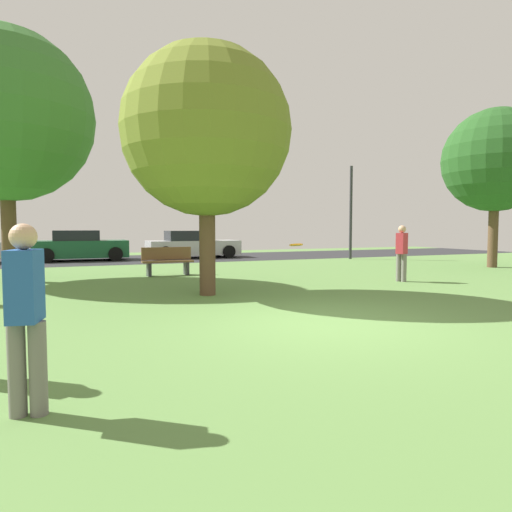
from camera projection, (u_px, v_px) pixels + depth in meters
name	position (u px, v px, depth m)	size (l,w,h in m)	color
ground_plane	(324.00, 323.00, 7.18)	(44.00, 44.00, 0.00)	#5B8442
road_strip	(150.00, 259.00, 21.87)	(44.00, 6.40, 0.01)	#28282B
oak_tree_right	(5.00, 116.00, 12.48)	(4.79, 4.79, 7.05)	brown
birch_tree_lone	(495.00, 161.00, 17.03)	(3.90, 3.90, 6.03)	brown
maple_tree_near	(207.00, 132.00, 9.98)	(3.79, 3.79, 5.57)	brown
person_thrower	(402.00, 251.00, 12.69)	(0.38, 0.33, 1.59)	slate
person_bystander	(26.00, 312.00, 3.61)	(0.30, 0.36, 1.57)	slate
frisbee_disc	(296.00, 245.00, 9.07)	(0.30, 0.30, 0.07)	orange
parked_car_green	(80.00, 247.00, 20.76)	(4.09, 2.09, 1.40)	#195633
parked_car_silver	(192.00, 245.00, 22.73)	(4.55, 2.07, 1.37)	#B7B7BC
park_bench	(167.00, 261.00, 14.37)	(1.60, 0.45, 0.90)	brown
street_lamp_post	(351.00, 213.00, 21.77)	(0.14, 0.14, 4.50)	#2D2D33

